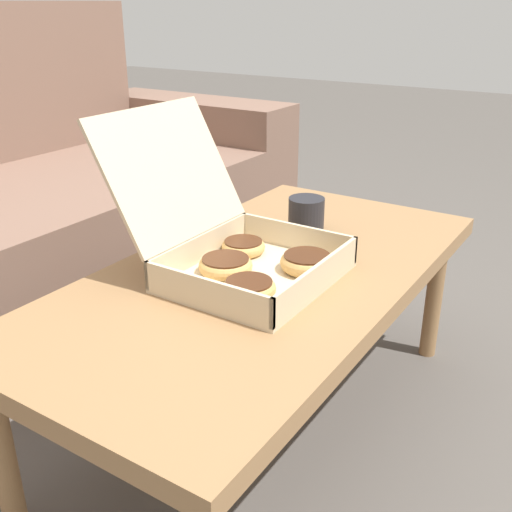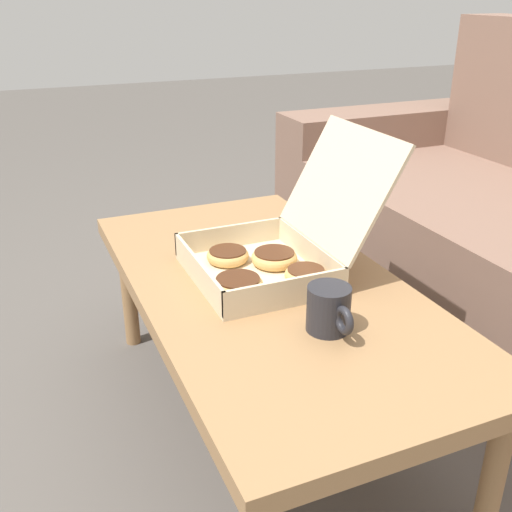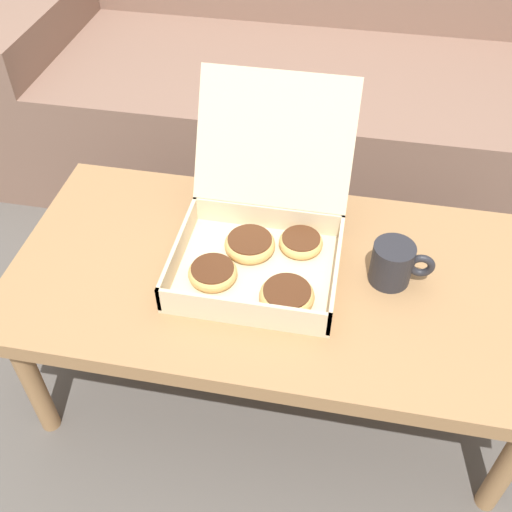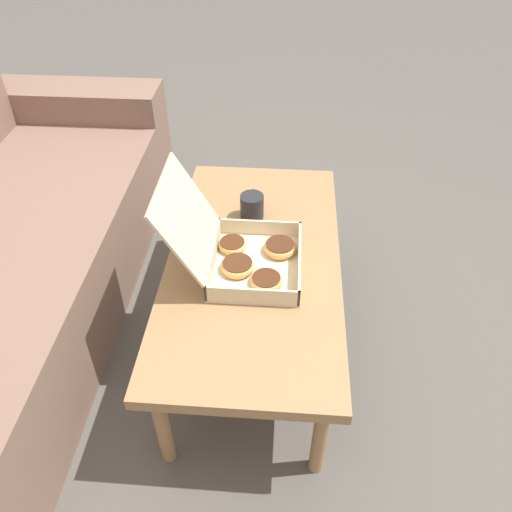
# 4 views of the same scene
# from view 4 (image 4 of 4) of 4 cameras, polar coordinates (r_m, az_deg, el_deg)

# --- Properties ---
(ground_plane) EXTENTS (12.00, 12.00, 0.00)m
(ground_plane) POSITION_cam_4_polar(r_m,az_deg,el_deg) (1.97, -5.36, -8.61)
(ground_plane) COLOR #514C47
(coffee_table) EXTENTS (1.13, 0.57, 0.39)m
(coffee_table) POSITION_cam_4_polar(r_m,az_deg,el_deg) (1.69, -0.25, -1.23)
(coffee_table) COLOR #997047
(coffee_table) RESTS_ON ground_plane
(pastry_box) EXTENTS (0.34, 0.43, 0.32)m
(pastry_box) POSITION_cam_4_polar(r_m,az_deg,el_deg) (1.60, -1.49, 0.37)
(pastry_box) COLOR beige
(pastry_box) RESTS_ON coffee_table
(coffee_mug) EXTENTS (0.13, 0.09, 0.09)m
(coffee_mug) POSITION_cam_4_polar(r_m,az_deg,el_deg) (1.82, -0.46, 5.76)
(coffee_mug) COLOR #232328
(coffee_mug) RESTS_ON coffee_table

